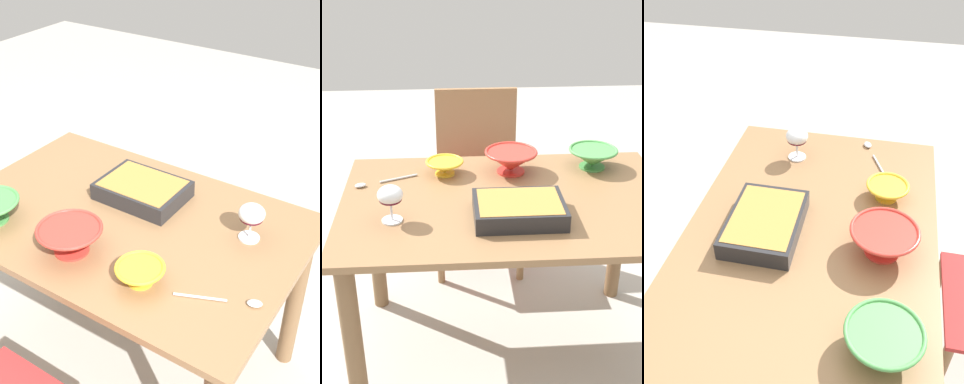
% 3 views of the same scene
% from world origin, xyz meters
% --- Properties ---
extents(ground_plane, '(8.00, 8.00, 0.00)m').
position_xyz_m(ground_plane, '(0.00, 0.00, 0.00)').
color(ground_plane, '#B2ADA3').
extents(dining_table, '(1.25, 0.82, 0.73)m').
position_xyz_m(dining_table, '(0.00, 0.00, 0.60)').
color(dining_table, olive).
rests_on(dining_table, ground_plane).
extents(chair, '(0.44, 0.41, 0.90)m').
position_xyz_m(chair, '(-0.07, 0.78, 0.49)').
color(chair, '#B22D2D').
rests_on(chair, ground_plane).
extents(wine_glass, '(0.09, 0.09, 0.13)m').
position_xyz_m(wine_glass, '(-0.42, -0.14, 0.82)').
color(wine_glass, white).
rests_on(wine_glass, dining_table).
extents(casserole_dish, '(0.31, 0.23, 0.07)m').
position_xyz_m(casserole_dish, '(0.02, -0.15, 0.76)').
color(casserole_dish, '#262628').
rests_on(casserole_dish, dining_table).
extents(mixing_bowl, '(0.20, 0.20, 0.09)m').
position_xyz_m(mixing_bowl, '(0.38, 0.26, 0.78)').
color(mixing_bowl, '#4C994C').
rests_on(mixing_bowl, dining_table).
extents(small_bowl, '(0.15, 0.15, 0.06)m').
position_xyz_m(small_bowl, '(-0.24, 0.23, 0.76)').
color(small_bowl, yellow).
rests_on(small_bowl, dining_table).
extents(serving_bowl, '(0.21, 0.21, 0.10)m').
position_xyz_m(serving_bowl, '(0.03, 0.24, 0.78)').
color(serving_bowl, red).
rests_on(serving_bowl, dining_table).
extents(serving_spoon, '(0.24, 0.12, 0.01)m').
position_xyz_m(serving_spoon, '(-0.51, 0.16, 0.73)').
color(serving_spoon, silver).
rests_on(serving_spoon, dining_table).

